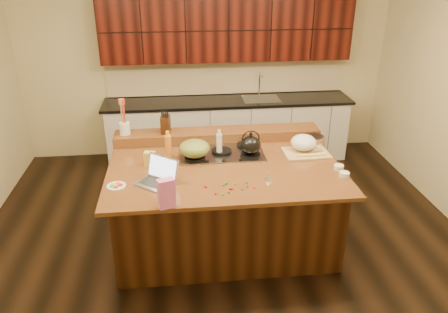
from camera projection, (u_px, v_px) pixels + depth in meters
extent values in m
cube|color=black|center=(224.00, 239.00, 4.93)|extent=(5.50, 5.00, 0.01)
cube|color=beige|center=(206.00, 68.00, 6.62)|extent=(5.50, 0.01, 2.70)
cube|color=beige|center=(283.00, 312.00, 2.10)|extent=(5.50, 0.01, 2.70)
cube|color=black|center=(225.00, 205.00, 4.74)|extent=(2.22, 1.42, 0.88)
cube|color=black|center=(225.00, 167.00, 4.55)|extent=(2.40, 1.60, 0.04)
cube|color=black|center=(218.00, 135.00, 5.14)|extent=(2.40, 0.30, 0.12)
cube|color=gray|center=(221.00, 153.00, 4.81)|extent=(0.92, 0.52, 0.02)
cylinder|color=black|center=(194.00, 148.00, 4.88)|extent=(0.22, 0.22, 0.03)
cylinder|color=black|center=(247.00, 145.00, 4.94)|extent=(0.22, 0.22, 0.03)
cylinder|color=black|center=(195.00, 158.00, 4.65)|extent=(0.22, 0.22, 0.03)
cylinder|color=black|center=(250.00, 155.00, 4.71)|extent=(0.22, 0.22, 0.03)
cylinder|color=black|center=(221.00, 151.00, 4.80)|extent=(0.22, 0.22, 0.03)
cube|color=silver|center=(228.00, 130.00, 6.72)|extent=(3.60, 0.62, 0.90)
cube|color=black|center=(228.00, 101.00, 6.52)|extent=(3.70, 0.66, 0.04)
cube|color=gray|center=(261.00, 99.00, 6.57)|extent=(0.55, 0.42, 0.01)
cylinder|color=gray|center=(259.00, 84.00, 6.65)|extent=(0.02, 0.02, 0.36)
cube|color=black|center=(227.00, 29.00, 6.23)|extent=(3.60, 0.34, 0.90)
cube|color=beige|center=(226.00, 78.00, 6.69)|extent=(3.60, 0.03, 0.50)
ellipsoid|color=black|center=(251.00, 145.00, 4.66)|extent=(0.26, 0.26, 0.20)
ellipsoid|color=olive|center=(195.00, 148.00, 4.60)|extent=(0.38, 0.38, 0.18)
cube|color=#B7B7BC|center=(155.00, 184.00, 4.15)|extent=(0.43, 0.42, 0.02)
cube|color=black|center=(155.00, 183.00, 4.15)|extent=(0.32, 0.30, 0.00)
cube|color=#B7B7BC|center=(163.00, 168.00, 4.19)|extent=(0.32, 0.28, 0.23)
cube|color=silver|center=(162.00, 168.00, 4.19)|extent=(0.28, 0.25, 0.20)
cylinder|color=orange|center=(168.00, 147.00, 4.63)|extent=(0.07, 0.07, 0.27)
cylinder|color=silver|center=(219.00, 145.00, 4.71)|extent=(0.08, 0.08, 0.25)
cube|color=tan|center=(306.00, 153.00, 4.79)|extent=(0.49, 0.36, 0.02)
ellipsoid|color=white|center=(304.00, 142.00, 4.81)|extent=(0.28, 0.28, 0.17)
cube|color=#EDD872|center=(301.00, 156.00, 4.67)|extent=(0.11, 0.03, 0.03)
cube|color=#EDD872|center=(311.00, 155.00, 4.68)|extent=(0.11, 0.03, 0.03)
cube|color=#EDD872|center=(320.00, 155.00, 4.69)|extent=(0.11, 0.03, 0.03)
cylinder|color=gray|center=(316.00, 152.00, 4.78)|extent=(0.19, 0.08, 0.01)
cylinder|color=white|center=(344.00, 174.00, 4.31)|extent=(0.12, 0.12, 0.04)
cylinder|color=white|center=(339.00, 167.00, 4.45)|extent=(0.10, 0.10, 0.04)
cylinder|color=white|center=(317.00, 147.00, 4.93)|extent=(0.11, 0.11, 0.04)
cylinder|color=#996B3F|center=(314.00, 141.00, 5.02)|extent=(0.27, 0.27, 0.09)
cone|color=silver|center=(268.00, 177.00, 4.23)|extent=(0.08, 0.08, 0.07)
cube|color=pink|center=(166.00, 193.00, 3.74)|extent=(0.16, 0.12, 0.27)
cylinder|color=white|center=(116.00, 186.00, 4.12)|extent=(0.23, 0.23, 0.01)
cube|color=#DAC04D|center=(150.00, 159.00, 4.50)|extent=(0.12, 0.10, 0.15)
cylinder|color=white|center=(125.00, 128.00, 4.98)|extent=(0.12, 0.12, 0.14)
cube|color=black|center=(166.00, 124.00, 5.02)|extent=(0.12, 0.17, 0.20)
ellipsoid|color=red|center=(206.00, 187.00, 4.10)|extent=(0.02, 0.02, 0.02)
ellipsoid|color=#198C26|center=(247.00, 183.00, 4.18)|extent=(0.02, 0.02, 0.02)
ellipsoid|color=red|center=(216.00, 194.00, 3.99)|extent=(0.02, 0.02, 0.02)
ellipsoid|color=#198C26|center=(229.00, 192.00, 4.01)|extent=(0.02, 0.02, 0.02)
ellipsoid|color=red|center=(205.00, 186.00, 4.12)|extent=(0.02, 0.02, 0.02)
ellipsoid|color=#198C26|center=(242.00, 189.00, 4.06)|extent=(0.02, 0.02, 0.02)
ellipsoid|color=red|center=(232.00, 189.00, 4.07)|extent=(0.02, 0.02, 0.02)
ellipsoid|color=#198C26|center=(235.00, 184.00, 4.15)|extent=(0.02, 0.02, 0.02)
ellipsoid|color=red|center=(241.00, 188.00, 4.09)|extent=(0.02, 0.02, 0.02)
ellipsoid|color=#198C26|center=(224.00, 185.00, 4.14)|extent=(0.02, 0.02, 0.02)
ellipsoid|color=red|center=(248.00, 186.00, 4.11)|extent=(0.02, 0.02, 0.02)
ellipsoid|color=#198C26|center=(226.00, 183.00, 4.16)|extent=(0.02, 0.02, 0.02)
ellipsoid|color=red|center=(230.00, 189.00, 4.07)|extent=(0.02, 0.02, 0.02)
ellipsoid|color=#198C26|center=(223.00, 195.00, 3.97)|extent=(0.02, 0.02, 0.02)
ellipsoid|color=red|center=(254.00, 188.00, 4.09)|extent=(0.02, 0.02, 0.02)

